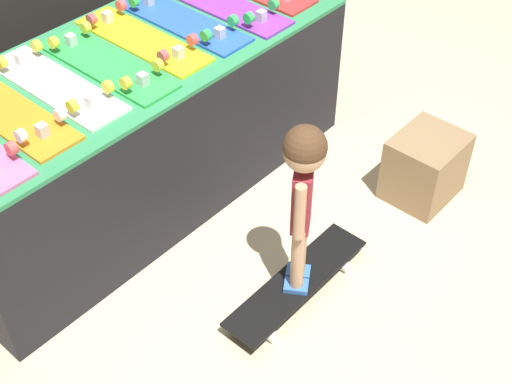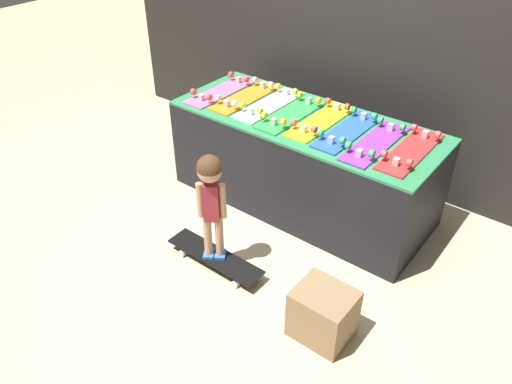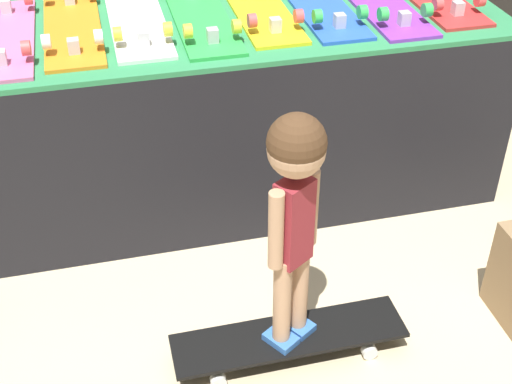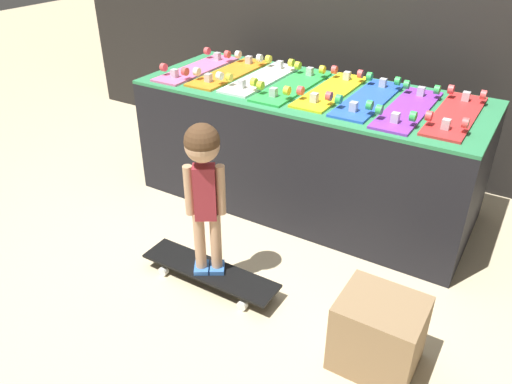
{
  "view_description": "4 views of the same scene",
  "coord_description": "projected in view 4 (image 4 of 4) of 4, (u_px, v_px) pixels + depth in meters",
  "views": [
    {
      "loc": [
        -1.7,
        -1.69,
        2.48
      ],
      "look_at": [
        -0.05,
        -0.24,
        0.48
      ],
      "focal_mm": 50.0,
      "sensor_mm": 36.0,
      "label": 1
    },
    {
      "loc": [
        1.86,
        -2.43,
        2.53
      ],
      "look_at": [
        0.04,
        -0.1,
        0.48
      ],
      "focal_mm": 35.0,
      "sensor_mm": 36.0,
      "label": 2
    },
    {
      "loc": [
        -0.55,
        -2.05,
        1.86
      ],
      "look_at": [
        -0.08,
        -0.16,
        0.46
      ],
      "focal_mm": 50.0,
      "sensor_mm": 36.0,
      "label": 3
    },
    {
      "loc": [
        1.26,
        -2.13,
        1.79
      ],
      "look_at": [
        0.04,
        -0.15,
        0.43
      ],
      "focal_mm": 35.0,
      "sensor_mm": 36.0,
      "label": 4
    }
  ],
  "objects": [
    {
      "name": "storage_box",
      "position": [
        378.0,
        333.0,
        2.16
      ],
      "size": [
        0.36,
        0.31,
        0.35
      ],
      "color": "#8E704C",
      "rests_on": "ground_plane"
    },
    {
      "name": "display_rack",
      "position": [
        308.0,
        148.0,
        3.27
      ],
      "size": [
        2.15,
        0.87,
        0.78
      ],
      "color": "black",
      "rests_on": "ground_plane"
    },
    {
      "name": "skateboard_purple_on_rack",
      "position": [
        408.0,
        108.0,
        2.77
      ],
      "size": [
        0.21,
        0.73,
        0.09
      ],
      "color": "purple",
      "rests_on": "display_rack"
    },
    {
      "name": "child",
      "position": [
        204.0,
        173.0,
        2.37
      ],
      "size": [
        0.19,
        0.17,
        0.83
      ],
      "rotation": [
        0.0,
        0.0,
        0.57
      ],
      "color": "#3870C6",
      "rests_on": "skateboard_on_floor"
    },
    {
      "name": "ground_plane",
      "position": [
        262.0,
        241.0,
        3.04
      ],
      "size": [
        16.0,
        16.0,
        0.0
      ],
      "primitive_type": "plane",
      "color": "beige"
    },
    {
      "name": "skateboard_red_on_rack",
      "position": [
        456.0,
        113.0,
        2.69
      ],
      "size": [
        0.21,
        0.73,
        0.09
      ],
      "color": "red",
      "rests_on": "display_rack"
    },
    {
      "name": "skateboard_white_on_rack",
      "position": [
        262.0,
        77.0,
        3.24
      ],
      "size": [
        0.21,
        0.73,
        0.09
      ],
      "color": "white",
      "rests_on": "display_rack"
    },
    {
      "name": "skateboard_on_floor",
      "position": [
        210.0,
        272.0,
        2.67
      ],
      "size": [
        0.79,
        0.19,
        0.09
      ],
      "color": "black",
      "rests_on": "ground_plane"
    },
    {
      "name": "skateboard_yellow_on_rack",
      "position": [
        331.0,
        90.0,
        3.03
      ],
      "size": [
        0.21,
        0.73,
        0.09
      ],
      "color": "yellow",
      "rests_on": "display_rack"
    },
    {
      "name": "skateboard_green_on_rack",
      "position": [
        293.0,
        85.0,
        3.11
      ],
      "size": [
        0.21,
        0.73,
        0.09
      ],
      "color": "green",
      "rests_on": "display_rack"
    },
    {
      "name": "skateboard_pink_on_rack",
      "position": [
        197.0,
        68.0,
        3.43
      ],
      "size": [
        0.21,
        0.73,
        0.09
      ],
      "color": "pink",
      "rests_on": "display_rack"
    },
    {
      "name": "skateboard_orange_on_rack",
      "position": [
        230.0,
        72.0,
        3.35
      ],
      "size": [
        0.21,
        0.73,
        0.09
      ],
      "color": "orange",
      "rests_on": "display_rack"
    },
    {
      "name": "skateboard_blue_on_rack",
      "position": [
        369.0,
        98.0,
        2.91
      ],
      "size": [
        0.21,
        0.73,
        0.09
      ],
      "color": "blue",
      "rests_on": "display_rack"
    }
  ]
}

